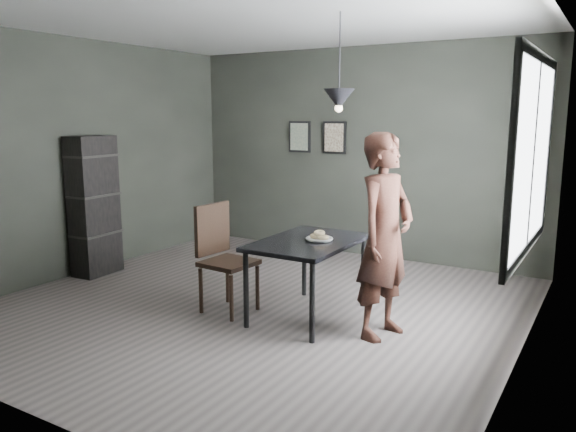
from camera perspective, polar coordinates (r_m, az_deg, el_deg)
The scene contains 13 objects.
ground at distance 5.80m, azimuth -3.27°, elevation -9.03°, with size 5.00×5.00×0.00m, color #393331.
back_wall at distance 7.68m, azimuth 7.19°, elevation 6.38°, with size 5.00×0.10×2.80m, color black.
ceiling at distance 5.54m, azimuth -3.58°, elevation 19.46°, with size 5.00×5.00×0.02m.
window_assembly at distance 4.77m, azimuth 23.60°, elevation 5.62°, with size 0.04×1.96×1.56m.
cafe_table at distance 5.30m, azimuth 2.05°, elevation -3.29°, with size 0.80×1.20×0.75m.
white_plate at distance 5.29m, azimuth 3.20°, elevation -2.39°, with size 0.23×0.23×0.01m, color white.
donut_pile at distance 5.28m, azimuth 3.20°, elevation -1.99°, with size 0.20×0.13×0.08m.
woman at distance 4.88m, azimuth 9.81°, elevation -2.07°, with size 0.65×0.43×1.77m, color black.
wood_chair at distance 5.54m, azimuth -6.79°, elevation -3.51°, with size 0.49×0.49×1.06m.
shelf_unit at distance 7.11m, azimuth -19.11°, elevation 0.97°, with size 0.31×0.56×1.67m, color black.
pendant_lamp at distance 5.13m, azimuth 5.20°, elevation 11.75°, with size 0.28×0.28×0.86m.
framed_print_left at distance 8.05m, azimuth 1.19°, elevation 8.06°, with size 0.34×0.04×0.44m.
framed_print_right at distance 7.79m, azimuth 4.74°, elevation 7.95°, with size 0.34×0.04×0.44m.
Camera 1 is at (3.08, -4.52, 1.92)m, focal length 35.00 mm.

